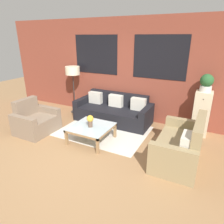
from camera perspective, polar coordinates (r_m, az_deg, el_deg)
ground_plane at (r=4.29m, az=-9.88°, el=-12.05°), size 16.00×16.00×0.00m
wall_back_brick at (r=5.80m, az=3.95°, el=11.88°), size 8.40×0.09×2.80m
rug at (r=5.21m, az=-2.40°, el=-5.43°), size 2.19×1.64×0.00m
couch_dark at (r=5.71m, az=0.45°, el=0.12°), size 2.15×0.88×0.78m
settee_vintage at (r=4.13m, az=19.09°, el=-9.31°), size 0.80×1.44×0.92m
armchair_corner at (r=5.43m, az=-20.98°, el=-2.55°), size 0.80×0.95×0.84m
coffee_table at (r=4.63m, az=-5.92°, el=-4.65°), size 0.89×0.89×0.37m
floor_lamp at (r=6.28m, az=-11.18°, el=11.04°), size 0.43×0.43×1.46m
drawer_cabinet at (r=5.30m, az=24.14°, el=-0.40°), size 0.38×0.39×1.10m
potted_plant at (r=5.10m, az=25.40°, el=7.60°), size 0.30×0.30×0.41m
flower_vase at (r=4.52m, az=-6.25°, el=-2.32°), size 0.15×0.15×0.28m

